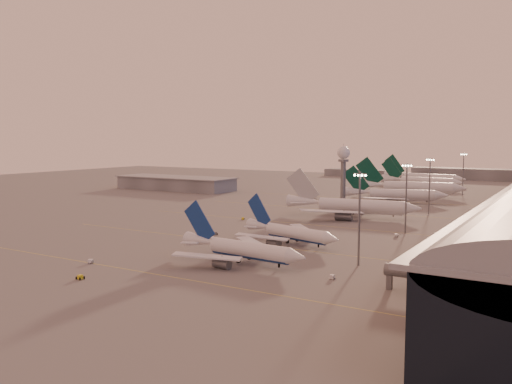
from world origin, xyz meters
The scene contains 26 objects.
ground centered at (0.00, 0.00, 0.00)m, with size 700.00×700.00×0.00m, color #5A5858.
taxiway_markings centered at (30.00, 56.00, 0.01)m, with size 180.00×185.25×0.02m.
hangar centered at (-120.00, 140.00, 4.32)m, with size 82.00×27.00×8.50m.
radar_tower centered at (5.00, 120.00, 20.95)m, with size 6.40×6.40×31.10m.
mast_a centered at (58.00, 0.00, 13.74)m, with size 3.60×0.56×25.00m.
mast_b centered at (55.00, 55.00, 13.74)m, with size 3.60×0.56×25.00m.
mast_c centered at (50.00, 110.00, 13.74)m, with size 3.60×0.56×25.00m.
mast_d centered at (48.00, 200.00, 13.74)m, with size 3.60×0.56×25.00m.
distant_horizon centered at (2.62, 325.14, 3.89)m, with size 165.00×37.50×9.00m.
narrowbody_near centered at (29.84, -13.81, 3.25)m, with size 41.11×32.70×16.07m.
narrowbody_mid centered at (28.83, 16.90, 3.07)m, with size 38.06×29.98×15.18m.
widebody_white centered at (24.27, 82.87, 3.58)m, with size 58.61×46.69×20.66m.
greentail_a centered at (25.37, 141.16, 3.43)m, with size 52.44×41.84×19.41m.
greentail_b centered at (23.47, 177.37, 4.01)m, with size 62.25×49.90×22.73m.
greentail_c centered at (16.52, 229.87, 3.59)m, with size 55.95×45.01×20.33m.
greentail_d centered at (10.89, 259.07, 3.85)m, with size 59.88×48.10×21.79m.
gsv_truck_a centered at (-4.55, -35.15, 1.20)m, with size 6.19×4.14×2.35m.
gsv_tug_near centered at (5.84, -48.21, 0.52)m, with size 2.21×3.59×1.01m.
gsv_catering_a centered at (57.80, -16.67, 2.02)m, with size 5.08×2.64×4.05m.
gsv_tug_mid centered at (-1.03, 17.30, 0.51)m, with size 3.96×3.87×0.99m.
gsv_truck_b centered at (54.80, 46.30, 1.16)m, with size 5.96×4.10×2.27m.
gsv_truck_c centered at (-11.10, 52.05, 1.09)m, with size 5.62×3.21×2.14m.
gsv_catering_b centered at (65.98, 60.21, 1.81)m, with size 4.49×2.28×3.61m.
gsv_tug_far centered at (12.92, 97.08, 0.52)m, with size 3.84×4.06×1.00m.
gsv_truck_d centered at (-15.89, 132.53, 0.98)m, with size 1.87×4.80×1.93m.
gsv_tug_hangar centered at (38.34, 158.96, 0.49)m, with size 3.66×2.65×0.94m.
Camera 1 is at (107.74, -135.32, 33.97)m, focal length 38.00 mm.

